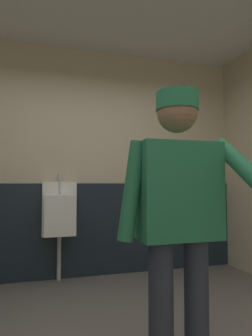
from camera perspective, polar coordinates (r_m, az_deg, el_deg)
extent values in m
cube|color=beige|center=(3.61, -8.47, 1.39)|extent=(4.60, 0.12, 2.82)
cube|color=#19232D|center=(3.57, -8.43, -12.16)|extent=(4.00, 0.03, 1.13)
cube|color=white|center=(3.50, -13.26, -8.00)|extent=(0.40, 0.05, 0.65)
cube|color=white|center=(3.34, -13.17, -9.11)|extent=(0.34, 0.30, 0.45)
cylinder|color=#B7BABF|center=(3.48, -13.20, -3.17)|extent=(0.04, 0.04, 0.24)
cylinder|color=#B7BABF|center=(3.56, -13.35, -16.92)|extent=(0.05, 0.05, 0.55)
cylinder|color=#2D3342|center=(1.78, 7.07, -27.16)|extent=(0.14, 0.14, 0.82)
cylinder|color=#2D3342|center=(1.87, 14.03, -25.89)|extent=(0.14, 0.14, 0.82)
cube|color=#26724C|center=(1.67, 10.42, -4.47)|extent=(0.47, 0.24, 0.55)
cylinder|color=#26724C|center=(1.57, 1.17, -4.56)|extent=(0.17, 0.09, 0.56)
cylinder|color=#26724C|center=(1.62, 22.79, -0.14)|extent=(0.09, 0.50, 0.39)
sphere|color=#8C664C|center=(1.72, 10.28, 10.91)|extent=(0.24, 0.24, 0.24)
cylinder|color=#26724C|center=(1.73, 10.26, 13.00)|extent=(0.25, 0.25, 0.11)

